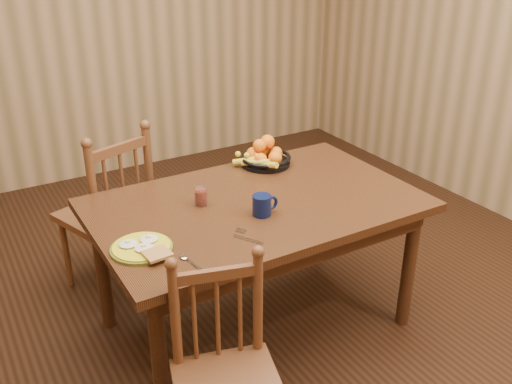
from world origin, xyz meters
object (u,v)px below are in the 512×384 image
chair_near (226,377)px  breakfast_plate (142,247)px  chair_far (110,213)px  dining_table (256,216)px  coffee_mug (263,205)px  fruit_bowl (264,156)px

chair_near → breakfast_plate: bearing=117.3°
chair_far → dining_table: bearing=106.4°
dining_table → coffee_mug: bearing=-108.3°
chair_near → breakfast_plate: chair_near is taller
dining_table → fruit_bowl: 0.49m
dining_table → chair_near: chair_near is taller
dining_table → chair_near: (-0.54, -0.69, -0.24)m
breakfast_plate → coffee_mug: coffee_mug is taller
coffee_mug → fruit_bowl: fruit_bowl is taller
dining_table → chair_far: 0.94m
dining_table → breakfast_plate: breakfast_plate is taller
dining_table → coffee_mug: size_ratio=12.02×
fruit_bowl → dining_table: bearing=-126.3°
chair_far → chair_near: size_ratio=1.14×
coffee_mug → fruit_bowl: 0.61m
chair_far → coffee_mug: 1.06m
dining_table → coffee_mug: (-0.05, -0.14, 0.14)m
breakfast_plate → coffee_mug: bearing=1.8°
chair_far → fruit_bowl: size_ratio=3.11×
dining_table → chair_near: 0.91m
chair_far → breakfast_plate: 0.95m
chair_near → breakfast_plate: (-0.11, 0.53, 0.33)m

